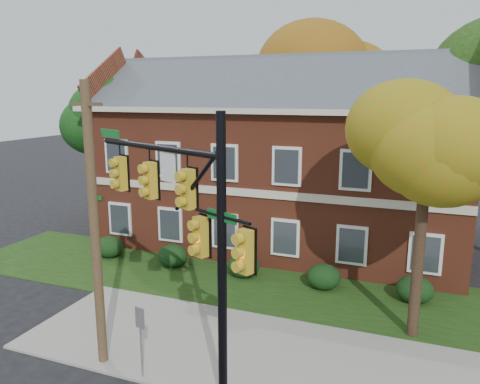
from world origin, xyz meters
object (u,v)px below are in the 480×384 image
(hedge_left, at_px, (173,256))
(utility_pole, at_px, (95,228))
(apartment_building, at_px, (280,150))
(tree_near_right, at_px, (437,135))
(tree_far_rear, at_px, (335,78))
(tree_left_rear, at_px, (108,115))
(sign_post, at_px, (140,331))
(hedge_far_right, at_px, (415,290))
(hedge_right, at_px, (324,277))
(traffic_signal, at_px, (187,219))
(hedge_far_left, at_px, (110,247))
(hedge_center, at_px, (244,266))

(hedge_left, distance_m, utility_pole, 8.74)
(apartment_building, distance_m, utility_pole, 13.07)
(tree_near_right, bearing_deg, tree_far_rear, 110.27)
(tree_left_rear, bearing_deg, sign_post, -51.29)
(hedge_far_right, height_order, tree_left_rear, tree_left_rear)
(hedge_left, bearing_deg, hedge_right, 0.00)
(traffic_signal, bearing_deg, sign_post, -132.20)
(hedge_far_left, bearing_deg, apartment_building, 36.89)
(traffic_signal, bearing_deg, hedge_far_right, 76.44)
(tree_far_rear, xyz_separation_m, utility_pole, (-2.91, -20.79, -4.66))
(hedge_far_right, height_order, tree_far_rear, tree_far_rear)
(hedge_far_left, xyz_separation_m, tree_left_rear, (-2.73, 4.14, 6.16))
(hedge_left, relative_size, tree_far_rear, 0.12)
(hedge_center, height_order, hedge_far_right, same)
(apartment_building, bearing_deg, hedge_far_left, -143.11)
(apartment_building, xyz_separation_m, tree_near_right, (7.22, -8.09, 1.68))
(tree_far_rear, relative_size, sign_post, 5.34)
(tree_near_right, bearing_deg, utility_pole, -151.03)
(hedge_center, bearing_deg, tree_near_right, -21.42)
(hedge_far_right, bearing_deg, hedge_left, 180.00)
(tree_left_rear, bearing_deg, tree_far_rear, 38.97)
(hedge_far_left, xyz_separation_m, tree_far_rear, (8.34, 13.09, 8.32))
(apartment_building, height_order, tree_far_rear, tree_far_rear)
(apartment_building, bearing_deg, tree_left_rear, -173.46)
(apartment_building, bearing_deg, hedge_left, -123.67)
(hedge_left, bearing_deg, sign_post, -66.45)
(hedge_far_right, xyz_separation_m, tree_far_rear, (-5.66, 13.09, 8.32))
(hedge_left, xyz_separation_m, utility_pole, (1.93, -7.70, 3.65))
(apartment_building, height_order, hedge_left, apartment_building)
(tree_far_rear, height_order, sign_post, tree_far_rear)
(hedge_left, xyz_separation_m, hedge_right, (7.00, 0.00, 0.00))
(hedge_right, height_order, tree_left_rear, tree_left_rear)
(hedge_far_left, bearing_deg, hedge_left, 0.00)
(tree_far_rear, xyz_separation_m, traffic_signal, (-0.12, -20.52, -4.20))
(tree_far_rear, bearing_deg, hedge_right, -80.64)
(tree_far_rear, relative_size, traffic_signal, 1.54)
(hedge_center, xyz_separation_m, sign_post, (-0.03, -7.97, 0.94))
(tree_far_rear, height_order, utility_pole, tree_far_rear)
(hedge_far_left, relative_size, hedge_left, 1.00)
(hedge_far_left, height_order, tree_far_rear, tree_far_rear)
(tree_far_rear, bearing_deg, hedge_far_right, -66.63)
(hedge_far_left, height_order, tree_near_right, tree_near_right)
(hedge_left, bearing_deg, tree_left_rear, 146.41)
(hedge_center, xyz_separation_m, hedge_far_right, (7.00, 0.00, 0.00))
(traffic_signal, bearing_deg, apartment_building, 119.84)
(hedge_far_right, height_order, traffic_signal, traffic_signal)
(apartment_building, bearing_deg, traffic_signal, -84.51)
(apartment_building, height_order, hedge_center, apartment_building)
(traffic_signal, bearing_deg, tree_far_rear, 114.00)
(hedge_right, distance_m, sign_post, 8.76)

